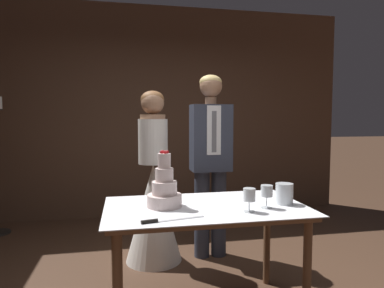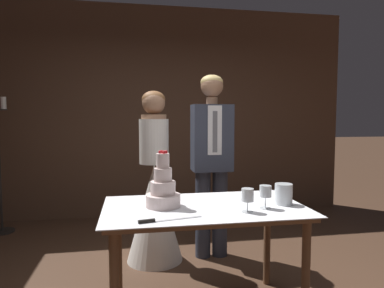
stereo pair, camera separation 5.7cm
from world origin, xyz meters
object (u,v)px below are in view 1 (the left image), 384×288
Objects in this scene: cake_knife at (161,220)px; bride at (153,198)px; wine_glass_near at (249,196)px; hurricane_candle at (284,194)px; cake_table at (205,218)px; wine_glass_middle at (267,192)px; groom at (211,155)px; tiered_cake at (164,190)px.

cake_knife is 1.28m from bride.
hurricane_candle is (0.32, 0.15, -0.03)m from wine_glass_near.
hurricane_candle reaches higher than cake_table.
wine_glass_near reaches higher than hurricane_candle.
wine_glass_middle is (0.40, -0.14, 0.20)m from cake_table.
cake_table is at bearing -106.32° from groom.
cake_table is at bearing -73.68° from bride.
wine_glass_middle is (0.68, -0.17, -0.01)m from tiered_cake.
tiered_cake is 2.52× the size of wine_glass_near.
hurricane_candle is at bearing 3.65° from cake_knife.
wine_glass_near reaches higher than cake_table.
wine_glass_near is at bearing -1.71° from cake_knife.
groom reaches higher than wine_glass_near.
hurricane_candle is (0.85, -0.09, -0.05)m from tiered_cake.
cake_table is 0.37m from wine_glass_near.
bride is (0.00, 0.94, -0.28)m from tiered_cake.
groom is (0.57, 0.93, 0.13)m from tiered_cake.
bride reaches higher than wine_glass_near.
groom is (0.63, 1.27, 0.24)m from cake_knife.
wine_glass_near is 0.09× the size of groom.
tiered_cake reaches higher than wine_glass_middle.
bride is at bearing 179.95° from groom.
wine_glass_middle is at bearing 1.20° from cake_knife.
wine_glass_near is (0.59, 0.10, 0.10)m from cake_knife.
wine_glass_near is at bearing -91.80° from groom.
bride is (-0.68, 1.10, -0.27)m from wine_glass_middle.
groom reaches higher than tiered_cake.
cake_table is at bearing 29.89° from cake_knife.
bride is (-0.85, 1.02, -0.23)m from hurricane_candle.
bride reaches higher than cake_knife.
bride is at bearing 114.36° from wine_glass_near.
wine_glass_middle reaches higher than wine_glass_near.
groom is at bearing 73.68° from cake_table.
wine_glass_middle is 1.12m from groom.
hurricane_candle is 0.08× the size of groom.
bride is (-0.28, 0.97, -0.07)m from cake_table.
wine_glass_middle is (0.15, 0.07, 0.01)m from wine_glass_near.
cake_table is 3.55× the size of tiered_cake.
groom is at bearing 88.20° from wine_glass_near.
tiered_cake is 0.70m from wine_glass_middle.
cake_table is 1.06m from groom.
wine_glass_middle is 0.19m from hurricane_candle.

